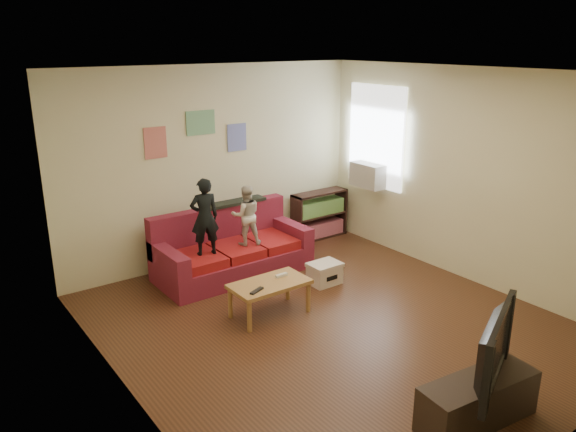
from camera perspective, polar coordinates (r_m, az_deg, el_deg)
room_shell at (r=5.80m, az=4.66°, el=0.90°), size 4.52×5.02×2.72m
sofa at (r=7.53m, az=-5.83°, el=-3.62°), size 2.02×0.93×0.89m
child_a at (r=6.98m, az=-8.48°, el=-0.08°), size 0.40×0.31×0.98m
child_b at (r=7.29m, az=-4.28°, el=0.08°), size 0.47×0.42×0.80m
coffee_table at (r=6.36m, az=-1.88°, el=-7.21°), size 0.89×0.49×0.40m
remote at (r=6.12m, az=-3.20°, el=-7.59°), size 0.20×0.12×0.02m
game_controller at (r=6.47m, az=-0.67°, el=-6.04°), size 0.15×0.04×0.03m
bookshelf at (r=8.83m, az=3.18°, el=-0.11°), size 0.93×0.28×0.74m
window at (r=8.39m, az=8.94°, el=7.97°), size 0.04×1.08×1.48m
ac_unit at (r=8.42m, az=8.18°, el=4.15°), size 0.28×0.55×0.35m
artwork_left at (r=7.35m, az=-13.32°, el=7.24°), size 0.30×0.01×0.40m
artwork_center at (r=7.59m, az=-8.87°, el=9.35°), size 0.42×0.01×0.32m
artwork_right at (r=7.89m, az=-5.21°, el=7.96°), size 0.30×0.01×0.38m
file_box at (r=7.23m, az=3.73°, el=-5.81°), size 0.41×0.31×0.28m
tv_stand at (r=5.04m, az=18.71°, el=-17.34°), size 1.09×0.47×0.40m
television at (r=4.78m, az=19.30°, el=-12.40°), size 1.01×0.56×0.60m
tissue at (r=7.23m, az=4.51°, el=-6.66°), size 0.11×0.11×0.09m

